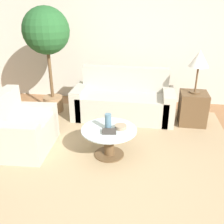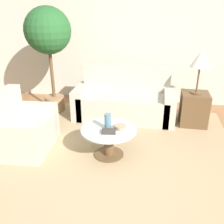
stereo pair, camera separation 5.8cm
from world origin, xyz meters
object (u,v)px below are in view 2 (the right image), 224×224
at_px(table_lamp, 201,60).
at_px(book_stack, 109,131).
at_px(vase, 108,122).
at_px(armchair, 22,130).
at_px(bowl, 120,127).
at_px(sofa_main, 125,101).
at_px(coffee_table, 109,138).
at_px(potted_plant, 48,36).

bearing_deg(table_lamp, book_stack, -132.71).
bearing_deg(vase, armchair, -179.55).
xyz_separation_m(bowl, book_stack, (-0.13, -0.14, -0.01)).
height_order(table_lamp, book_stack, table_lamp).
relative_size(sofa_main, coffee_table, 2.40).
relative_size(table_lamp, book_stack, 3.59).
bearing_deg(potted_plant, book_stack, -47.49).
distance_m(table_lamp, book_stack, 1.96).
bearing_deg(sofa_main, book_stack, -90.78).
distance_m(sofa_main, coffee_table, 1.37).
height_order(potted_plant, book_stack, potted_plant).
bearing_deg(coffee_table, potted_plant, 134.14).
bearing_deg(coffee_table, sofa_main, 88.36).
height_order(sofa_main, vase, sofa_main).
xyz_separation_m(coffee_table, book_stack, (0.02, -0.10, 0.16)).
bearing_deg(vase, bowl, 14.41).
xyz_separation_m(coffee_table, table_lamp, (1.26, 1.24, 0.86)).
distance_m(armchair, table_lamp, 2.95).
distance_m(sofa_main, bowl, 1.34).
distance_m(sofa_main, armchair, 1.91).
relative_size(sofa_main, armchair, 1.88).
height_order(coffee_table, book_stack, book_stack).
relative_size(coffee_table, book_stack, 3.79).
distance_m(armchair, book_stack, 1.30).
xyz_separation_m(sofa_main, coffee_table, (-0.04, -1.37, -0.03)).
height_order(sofa_main, book_stack, sofa_main).
relative_size(sofa_main, book_stack, 9.10).
height_order(bowl, book_stack, bowl).
bearing_deg(vase, sofa_main, 87.85).
xyz_separation_m(sofa_main, table_lamp, (1.22, -0.12, 0.84)).
xyz_separation_m(table_lamp, vase, (-1.27, -1.25, -0.61)).
height_order(sofa_main, bowl, sofa_main).
distance_m(sofa_main, potted_plant, 1.80).
xyz_separation_m(coffee_table, bowl, (0.15, 0.04, 0.17)).
bearing_deg(table_lamp, coffee_table, -135.42).
height_order(table_lamp, vase, table_lamp).
bearing_deg(potted_plant, table_lamp, -3.38).
relative_size(armchair, vase, 4.36).
distance_m(armchair, potted_plant, 1.82).
relative_size(sofa_main, potted_plant, 0.93).
bearing_deg(bowl, table_lamp, 47.30).
xyz_separation_m(armchair, coffee_table, (1.27, 0.01, -0.02)).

